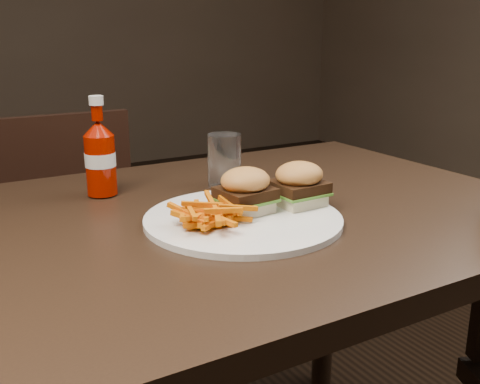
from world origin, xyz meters
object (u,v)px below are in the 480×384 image
plate (243,219)px  chair_far (53,249)px  dining_table (215,224)px  ketchup_bottle (101,165)px  tumbler (224,160)px

plate → chair_far: bearing=99.8°
chair_far → plate: bearing=100.2°
dining_table → chair_far: (-0.13, 0.79, -0.30)m
chair_far → plate: size_ratio=1.20×
ketchup_bottle → tumbler: size_ratio=1.09×
dining_table → ketchup_bottle: bearing=123.3°
chair_far → ketchup_bottle: bearing=89.7°
chair_far → ketchup_bottle: (-0.01, -0.58, 0.38)m
dining_table → tumbler: (0.10, 0.14, 0.08)m
dining_table → tumbler: 0.19m
dining_table → ketchup_bottle: size_ratio=10.48×
ketchup_bottle → chair_far: bearing=89.3°
plate → tumbler: tumbler is taller
chair_far → tumbler: (0.23, -0.65, 0.38)m
plate → dining_table: bearing=106.2°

